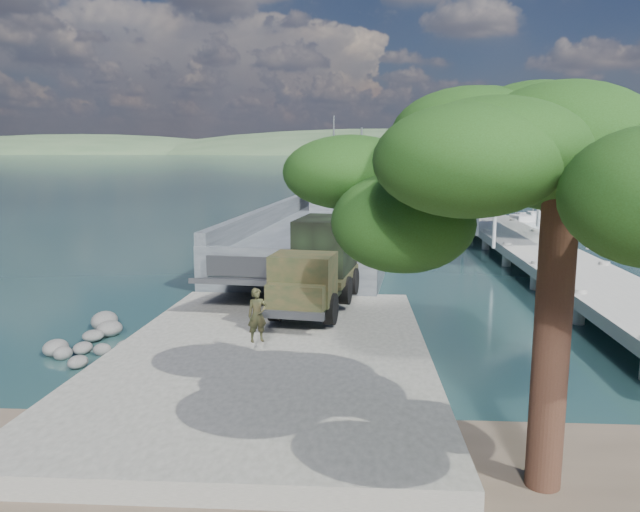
{
  "coord_description": "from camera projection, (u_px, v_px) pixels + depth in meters",
  "views": [
    {
      "loc": [
        2.72,
        -20.16,
        6.86
      ],
      "look_at": [
        1.14,
        6.0,
        2.24
      ],
      "focal_mm": 35.0,
      "sensor_mm": 36.0,
      "label": 1
    }
  ],
  "objects": [
    {
      "name": "distant_headlands",
      "position": [
        410.0,
        154.0,
        568.71
      ],
      "size": [
        1000.0,
        240.0,
        48.0
      ],
      "primitive_type": null,
      "color": "#385636",
      "rests_on": "ground"
    },
    {
      "name": "landing_craft",
      "position": [
        330.0,
        235.0,
        42.77
      ],
      "size": [
        11.64,
        34.6,
        10.1
      ],
      "rotation": [
        0.0,
        0.0,
        -0.1
      ],
      "color": "#3E4249",
      "rests_on": "ground"
    },
    {
      "name": "overhang_tree",
      "position": [
        523.0,
        183.0,
        11.57
      ],
      "size": [
        8.49,
        7.82,
        7.71
      ],
      "color": "#351E15",
      "rests_on": "ground"
    },
    {
      "name": "military_truck",
      "position": [
        319.0,
        264.0,
        25.0
      ],
      "size": [
        3.41,
        7.63,
        3.42
      ],
      "rotation": [
        0.0,
        0.0,
        -0.16
      ],
      "color": "black",
      "rests_on": "boat_ramp"
    },
    {
      "name": "boat_ramp",
      "position": [
        272.0,
        354.0,
        20.14
      ],
      "size": [
        10.0,
        18.0,
        0.5
      ],
      "primitive_type": "cube",
      "color": "slate",
      "rests_on": "ground"
    },
    {
      "name": "sailboat_near",
      "position": [
        516.0,
        224.0,
        52.9
      ],
      "size": [
        3.08,
        6.0,
        7.02
      ],
      "rotation": [
        0.0,
        0.0,
        0.26
      ],
      "color": "silver",
      "rests_on": "ground"
    },
    {
      "name": "sailboat_far",
      "position": [
        533.0,
        219.0,
        56.78
      ],
      "size": [
        1.6,
        5.11,
        6.18
      ],
      "rotation": [
        0.0,
        0.0,
        0.03
      ],
      "color": "silver",
      "rests_on": "ground"
    },
    {
      "name": "ground",
      "position": [
        276.0,
        351.0,
        21.17
      ],
      "size": [
        1400.0,
        1400.0,
        0.0
      ],
      "primitive_type": "plane",
      "color": "#19383C",
      "rests_on": "ground"
    },
    {
      "name": "shoreline_rocks",
      "position": [
        104.0,
        343.0,
        22.03
      ],
      "size": [
        3.2,
        5.6,
        0.9
      ],
      "primitive_type": null,
      "color": "#555553",
      "rests_on": "ground"
    },
    {
      "name": "soldier",
      "position": [
        257.0,
        327.0,
        19.25
      ],
      "size": [
        0.73,
        0.64,
        1.68
      ],
      "primitive_type": "imported",
      "rotation": [
        0.0,
        0.0,
        0.47
      ],
      "color": "#21301B",
      "rests_on": "boat_ramp"
    },
    {
      "name": "pier",
      "position": [
        523.0,
        232.0,
        38.57
      ],
      "size": [
        6.4,
        44.0,
        6.1
      ],
      "color": "beige",
      "rests_on": "ground"
    }
  ]
}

